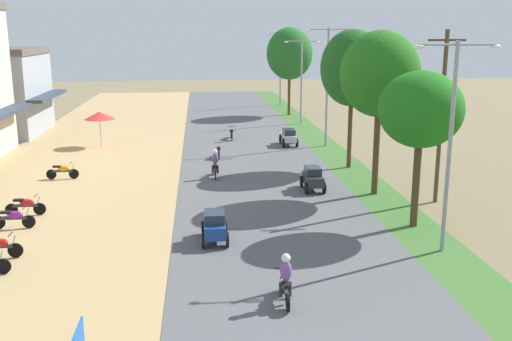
% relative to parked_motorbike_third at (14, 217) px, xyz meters
% --- Properties ---
extents(parked_motorbike_third, '(1.80, 0.54, 0.94)m').
position_rel_parked_motorbike_third_xyz_m(parked_motorbike_third, '(0.00, 0.00, 0.00)').
color(parked_motorbike_third, black).
rests_on(parked_motorbike_third, dirt_shoulder).
extents(parked_motorbike_fourth, '(1.80, 0.54, 0.94)m').
position_rel_parked_motorbike_third_xyz_m(parked_motorbike_fourth, '(-0.01, 1.83, 0.00)').
color(parked_motorbike_fourth, black).
rests_on(parked_motorbike_fourth, dirt_shoulder).
extents(parked_motorbike_fifth, '(1.80, 0.54, 0.94)m').
position_rel_parked_motorbike_third_xyz_m(parked_motorbike_fifth, '(0.17, 8.53, 0.00)').
color(parked_motorbike_fifth, black).
rests_on(parked_motorbike_fifth, dirt_shoulder).
extents(vendor_umbrella, '(2.20, 2.20, 2.52)m').
position_rel_parked_motorbike_third_xyz_m(vendor_umbrella, '(0.80, 18.10, 1.75)').
color(vendor_umbrella, '#99999E').
rests_on(vendor_umbrella, dirt_shoulder).
extents(median_tree_nearest, '(3.49, 3.49, 6.62)m').
position_rel_parked_motorbike_third_xyz_m(median_tree_nearest, '(16.98, -1.32, 4.51)').
color(median_tree_nearest, '#4C351E').
rests_on(median_tree_nearest, median_strip).
extents(median_tree_second, '(3.94, 3.94, 8.23)m').
position_rel_parked_motorbike_third_xyz_m(median_tree_second, '(16.79, 3.79, 5.59)').
color(median_tree_second, '#4C351E').
rests_on(median_tree_second, median_strip).
extents(median_tree_third, '(3.78, 3.78, 8.29)m').
position_rel_parked_motorbike_third_xyz_m(median_tree_third, '(16.99, 9.80, 5.51)').
color(median_tree_third, '#4C351E').
rests_on(median_tree_third, median_strip).
extents(median_tree_fourth, '(4.48, 4.48, 8.50)m').
position_rel_parked_motorbike_third_xyz_m(median_tree_fourth, '(16.81, 32.83, 5.48)').
color(median_tree_fourth, '#4C351E').
rests_on(median_tree_fourth, median_strip).
extents(streetlamp_near, '(3.16, 0.20, 7.85)m').
position_rel_parked_motorbike_third_xyz_m(streetlamp_near, '(17.02, -4.26, 4.03)').
color(streetlamp_near, gray).
rests_on(streetlamp_near, median_strip).
extents(streetlamp_mid, '(3.16, 0.20, 8.41)m').
position_rel_parked_motorbike_third_xyz_m(streetlamp_mid, '(17.02, 16.63, 4.32)').
color(streetlamp_mid, gray).
rests_on(streetlamp_mid, median_strip).
extents(streetlamp_far, '(3.16, 0.20, 7.42)m').
position_rel_parked_motorbike_third_xyz_m(streetlamp_far, '(17.02, 27.18, 3.80)').
color(streetlamp_far, gray).
rests_on(streetlamp_far, median_strip).
extents(streetlamp_farthest, '(3.16, 0.20, 8.02)m').
position_rel_parked_motorbike_third_xyz_m(streetlamp_farthest, '(17.02, 40.68, 4.11)').
color(streetlamp_farthest, gray).
rests_on(streetlamp_farthest, median_strip).
extents(utility_pole_near, '(1.80, 0.20, 8.31)m').
position_rel_parked_motorbike_third_xyz_m(utility_pole_near, '(19.41, 2.24, 3.79)').
color(utility_pole_near, brown).
rests_on(utility_pole_near, ground).
extents(car_hatchback_blue, '(1.04, 2.00, 1.23)m').
position_rel_parked_motorbike_third_xyz_m(car_hatchback_blue, '(8.42, -2.43, 0.19)').
color(car_hatchback_blue, navy).
rests_on(car_hatchback_blue, road_strip).
extents(car_hatchback_charcoal, '(1.04, 2.00, 1.23)m').
position_rel_parked_motorbike_third_xyz_m(car_hatchback_charcoal, '(13.76, 4.76, 0.19)').
color(car_hatchback_charcoal, '#282D33').
rests_on(car_hatchback_charcoal, road_strip).
extents(car_sedan_silver, '(1.10, 2.26, 1.19)m').
position_rel_parked_motorbike_third_xyz_m(car_sedan_silver, '(14.37, 17.08, 0.19)').
color(car_sedan_silver, '#B7BCC1').
rests_on(car_sedan_silver, road_strip).
extents(motorbike_foreground_rider, '(0.54, 1.80, 1.66)m').
position_rel_parked_motorbike_third_xyz_m(motorbike_foreground_rider, '(10.40, -8.10, 0.30)').
color(motorbike_foreground_rider, black).
rests_on(motorbike_foreground_rider, road_strip).
extents(motorbike_ahead_second, '(0.54, 1.80, 1.66)m').
position_rel_parked_motorbike_third_xyz_m(motorbike_ahead_second, '(8.75, 7.97, 0.30)').
color(motorbike_ahead_second, black).
rests_on(motorbike_ahead_second, road_strip).
extents(motorbike_ahead_third, '(0.54, 1.80, 0.94)m').
position_rel_parked_motorbike_third_xyz_m(motorbike_ahead_third, '(9.13, 13.24, 0.02)').
color(motorbike_ahead_third, black).
rests_on(motorbike_ahead_third, road_strip).
extents(motorbike_ahead_fourth, '(0.54, 1.80, 0.94)m').
position_rel_parked_motorbike_third_xyz_m(motorbike_ahead_fourth, '(10.36, 19.95, 0.02)').
color(motorbike_ahead_fourth, black).
rests_on(motorbike_ahead_fourth, road_strip).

